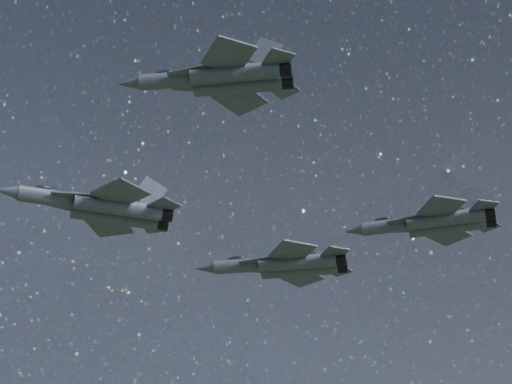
{
  "coord_description": "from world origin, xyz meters",
  "views": [
    {
      "loc": [
        0.7,
        -77.03,
        100.34
      ],
      "look_at": [
        -1.59,
        -0.53,
        143.69
      ],
      "focal_mm": 60.0,
      "sensor_mm": 36.0,
      "label": 1
    }
  ],
  "objects": [
    {
      "name": "jet_slot",
      "position": [
        17.04,
        3.45,
        141.97
      ],
      "size": [
        16.91,
        11.49,
        4.25
      ],
      "rotation": [
        0.0,
        0.0,
        -0.26
      ],
      "color": "#393D47"
    },
    {
      "name": "jet_lead",
      "position": [
        -17.16,
        -1.45,
        141.66
      ],
      "size": [
        18.53,
        12.37,
        4.7
      ],
      "rotation": [
        0.0,
        0.0,
        0.34
      ],
      "color": "#393D47"
    },
    {
      "name": "jet_left",
      "position": [
        1.47,
        16.14,
        143.12
      ],
      "size": [
        19.39,
        13.5,
        4.88
      ],
      "rotation": [
        0.0,
        0.0,
        -0.14
      ],
      "color": "#393D47"
    },
    {
      "name": "jet_right",
      "position": [
        -3.81,
        -20.38,
        143.31
      ],
      "size": [
        15.5,
        10.87,
        3.91
      ],
      "rotation": [
        0.0,
        0.0,
        -0.1
      ],
      "color": "#393D47"
    }
  ]
}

